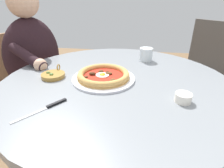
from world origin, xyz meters
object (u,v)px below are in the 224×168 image
Objects in this scene: diner_person at (38,81)px; water_glass at (146,55)px; steak_knife at (49,107)px; cafe_chair_diner at (28,77)px; olive_pan at (53,75)px; pizza_on_plate at (103,76)px; cafe_chair_spare_near at (202,69)px; dining_table at (117,101)px; ramekin_capers at (183,97)px.

water_glass is at bearing -3.98° from diner_person.
cafe_chair_diner is (-0.53, 0.68, -0.22)m from steak_knife.
pizza_on_plate is at bearing 2.42° from olive_pan.
cafe_chair_spare_near is at bearing 41.79° from water_glass.
steak_knife is 0.27m from olive_pan.
pizza_on_plate is 0.30m from steak_knife.
cafe_chair_diner is (-0.44, 0.43, -0.23)m from olive_pan.
dining_table is 0.33m from olive_pan.
olive_pan is 0.16× the size of cafe_chair_diner.
dining_table is 7.87× the size of olive_pan.
diner_person is (-0.56, 0.35, -0.24)m from pizza_on_plate.
olive_pan is 0.66m from cafe_chair_diner.
diner_person reaches higher than cafe_chair_diner.
water_glass is (0.20, 0.30, 0.02)m from pizza_on_plate.
cafe_chair_spare_near is at bearing 49.56° from dining_table.
diner_person reaches higher than olive_pan.
ramekin_capers is at bearing -13.62° from olive_pan.
cafe_chair_diner is (-0.74, 0.42, -0.10)m from dining_table.
water_glass is at bearing 58.30° from steak_knife.
olive_pan is at bearing -177.58° from pizza_on_plate.
steak_knife is at bearing -68.81° from olive_pan.
cafe_chair_diner is at bearing 150.65° from dining_table.
diner_person is (-0.62, 0.35, -0.10)m from dining_table.
steak_knife reaches higher than dining_table.
pizza_on_plate is 3.80× the size of water_glass.
cafe_chair_diner reaches higher than ramekin_capers.
steak_knife is at bearing -121.70° from water_glass.
dining_table is at bearing -29.20° from diner_person.
water_glass is 0.54m from olive_pan.
cafe_chair_spare_near reaches higher than cafe_chair_diner.
ramekin_capers is at bearing -29.54° from cafe_chair_diner.
cafe_chair_spare_near is at bearing 38.74° from olive_pan.
cafe_chair_diner is (-1.01, 0.57, -0.24)m from ramekin_capers.
olive_pan is at bearing -177.05° from dining_table.
water_glass reaches higher than steak_knife.
pizza_on_plate is 0.24m from olive_pan.
ramekin_capers is 0.59m from olive_pan.
diner_person is at bearing 150.80° from dining_table.
cafe_chair_spare_near reaches higher than water_glass.
ramekin_capers reaches higher than dining_table.
water_glass is at bearing 65.18° from dining_table.
cafe_chair_diner is at bearing 171.97° from water_glass.
cafe_chair_spare_near reaches higher than dining_table.
water_glass is 0.46× the size of steak_knife.
cafe_chair_spare_near is (0.83, 0.99, -0.20)m from steak_knife.
olive_pan is at bearing 111.19° from steak_knife.
steak_knife is at bearing -56.03° from diner_person.
water_glass is (0.14, 0.29, 0.15)m from dining_table.
pizza_on_plate is 0.36m from water_glass.
steak_knife is 0.18× the size of cafe_chair_spare_near.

